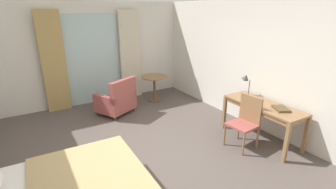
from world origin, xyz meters
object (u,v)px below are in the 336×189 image
object	(u,v)px
writing_desk	(263,108)
closed_book	(281,109)
desk_lamp	(246,80)
round_cafe_table	(154,82)
desk_chair	(246,119)
armchair_by_window	(117,100)

from	to	relation	value
writing_desk	closed_book	world-z (taller)	closed_book
writing_desk	desk_lamp	bearing A→B (deg)	81.74
closed_book	round_cafe_table	distance (m)	3.50
desk_chair	desk_lamp	xyz separation A→B (m)	(0.52, 0.54, 0.55)
desk_chair	armchair_by_window	xyz separation A→B (m)	(-1.53, 2.65, -0.18)
desk_lamp	closed_book	world-z (taller)	desk_lamp
armchair_by_window	desk_lamp	bearing A→B (deg)	-45.97
desk_chair	desk_lamp	size ratio (longest dim) A/B	2.10
desk_lamp	round_cafe_table	bearing A→B (deg)	107.63
closed_book	armchair_by_window	distance (m)	3.64
writing_desk	armchair_by_window	xyz separation A→B (m)	(-1.97, 2.67, -0.31)
round_cafe_table	closed_book	bearing A→B (deg)	-77.63
writing_desk	desk_chair	xyz separation A→B (m)	(-0.44, 0.01, -0.13)
closed_book	round_cafe_table	xyz separation A→B (m)	(-0.75, 3.41, -0.25)
desk_chair	round_cafe_table	world-z (taller)	desk_chair
writing_desk	desk_lamp	distance (m)	0.70
desk_chair	desk_lamp	world-z (taller)	desk_lamp
desk_chair	armchair_by_window	world-z (taller)	desk_chair
desk_lamp	round_cafe_table	xyz separation A→B (m)	(-0.80, 2.52, -0.57)
writing_desk	closed_book	xyz separation A→B (m)	(0.03, -0.35, 0.11)
desk_chair	closed_book	bearing A→B (deg)	-37.42
desk_chair	round_cafe_table	size ratio (longest dim) A/B	1.33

